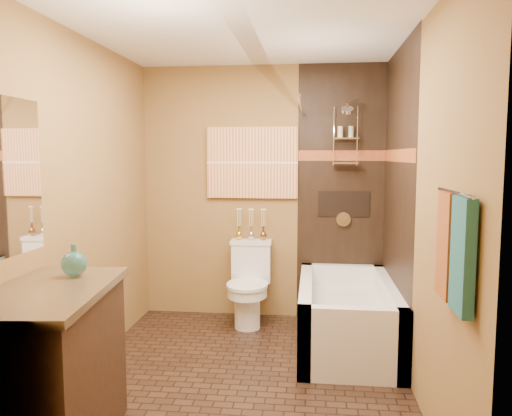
# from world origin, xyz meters

# --- Properties ---
(floor) EXTENTS (3.00, 3.00, 0.00)m
(floor) POSITION_xyz_m (0.00, 0.00, 0.00)
(floor) COLOR black
(floor) RESTS_ON ground
(wall_left) EXTENTS (0.02, 3.00, 2.50)m
(wall_left) POSITION_xyz_m (-1.20, 0.00, 1.25)
(wall_left) COLOR olive
(wall_left) RESTS_ON floor
(wall_right) EXTENTS (0.02, 3.00, 2.50)m
(wall_right) POSITION_xyz_m (1.20, 0.00, 1.25)
(wall_right) COLOR olive
(wall_right) RESTS_ON floor
(wall_back) EXTENTS (2.40, 0.02, 2.50)m
(wall_back) POSITION_xyz_m (0.00, 1.50, 1.25)
(wall_back) COLOR olive
(wall_back) RESTS_ON floor
(wall_front) EXTENTS (2.40, 0.02, 2.50)m
(wall_front) POSITION_xyz_m (0.00, -1.50, 1.25)
(wall_front) COLOR olive
(wall_front) RESTS_ON floor
(ceiling) EXTENTS (3.00, 3.00, 0.00)m
(ceiling) POSITION_xyz_m (0.00, 0.00, 2.50)
(ceiling) COLOR silver
(ceiling) RESTS_ON wall_back
(alcove_tile_back) EXTENTS (0.85, 0.01, 2.50)m
(alcove_tile_back) POSITION_xyz_m (0.78, 1.49, 1.25)
(alcove_tile_back) COLOR black
(alcove_tile_back) RESTS_ON wall_back
(alcove_tile_right) EXTENTS (0.01, 1.50, 2.50)m
(alcove_tile_right) POSITION_xyz_m (1.19, 0.75, 1.25)
(alcove_tile_right) COLOR black
(alcove_tile_right) RESTS_ON wall_right
(mosaic_band_back) EXTENTS (0.85, 0.01, 0.10)m
(mosaic_band_back) POSITION_xyz_m (0.78, 1.48, 1.62)
(mosaic_band_back) COLOR maroon
(mosaic_band_back) RESTS_ON alcove_tile_back
(mosaic_band_right) EXTENTS (0.01, 1.50, 0.10)m
(mosaic_band_right) POSITION_xyz_m (1.18, 0.75, 1.62)
(mosaic_band_right) COLOR maroon
(mosaic_band_right) RESTS_ON alcove_tile_right
(alcove_niche) EXTENTS (0.50, 0.01, 0.25)m
(alcove_niche) POSITION_xyz_m (0.80, 1.48, 1.15)
(alcove_niche) COLOR black
(alcove_niche) RESTS_ON alcove_tile_back
(shower_fixtures) EXTENTS (0.24, 0.33, 1.16)m
(shower_fixtures) POSITION_xyz_m (0.80, 1.38, 1.67)
(shower_fixtures) COLOR silver
(shower_fixtures) RESTS_ON floor
(curtain_rod) EXTENTS (0.03, 1.55, 0.03)m
(curtain_rod) POSITION_xyz_m (0.40, 0.75, 2.02)
(curtain_rod) COLOR silver
(curtain_rod) RESTS_ON wall_back
(towel_bar) EXTENTS (0.02, 0.55, 0.02)m
(towel_bar) POSITION_xyz_m (1.15, -1.05, 1.45)
(towel_bar) COLOR silver
(towel_bar) RESTS_ON wall_right
(towel_teal) EXTENTS (0.05, 0.22, 0.52)m
(towel_teal) POSITION_xyz_m (1.16, -1.18, 1.18)
(towel_teal) COLOR #1B525B
(towel_teal) RESTS_ON towel_bar
(towel_rust) EXTENTS (0.05, 0.22, 0.52)m
(towel_rust) POSITION_xyz_m (1.16, -0.92, 1.18)
(towel_rust) COLOR brown
(towel_rust) RESTS_ON towel_bar
(sunset_painting) EXTENTS (0.90, 0.04, 0.70)m
(sunset_painting) POSITION_xyz_m (-0.10, 1.48, 1.55)
(sunset_painting) COLOR #D56232
(sunset_painting) RESTS_ON wall_back
(bathtub) EXTENTS (0.80, 1.50, 0.55)m
(bathtub) POSITION_xyz_m (0.80, 0.75, 0.22)
(bathtub) COLOR white
(bathtub) RESTS_ON floor
(toilet) EXTENTS (0.41, 0.60, 0.79)m
(toilet) POSITION_xyz_m (-0.10, 1.21, 0.40)
(toilet) COLOR white
(toilet) RESTS_ON floor
(vanity) EXTENTS (0.74, 1.10, 0.92)m
(vanity) POSITION_xyz_m (-0.92, -1.00, 0.46)
(vanity) COLOR black
(vanity) RESTS_ON floor
(teal_bottle) EXTENTS (0.17, 0.17, 0.23)m
(teal_bottle) POSITION_xyz_m (-0.87, -0.73, 1.01)
(teal_bottle) COLOR #246D66
(teal_bottle) RESTS_ON vanity
(bud_vases) EXTENTS (0.30, 0.06, 0.30)m
(bud_vases) POSITION_xyz_m (-0.10, 1.39, 0.95)
(bud_vases) COLOR gold
(bud_vases) RESTS_ON toilet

